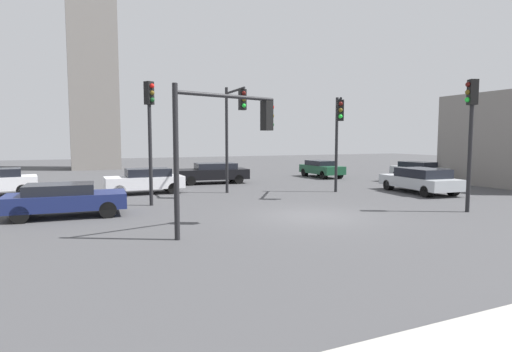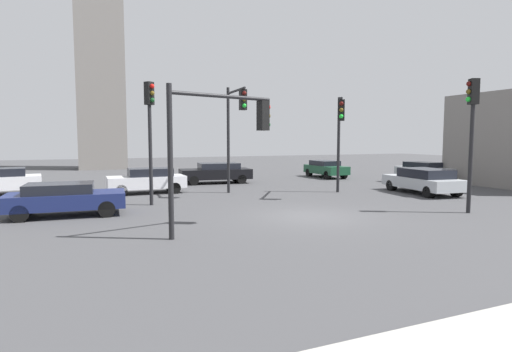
% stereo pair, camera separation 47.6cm
% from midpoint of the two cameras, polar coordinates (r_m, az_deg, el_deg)
% --- Properties ---
extents(ground_plane, '(107.22, 107.22, 0.00)m').
position_cam_midpoint_polar(ground_plane, '(16.11, 6.86, -5.51)').
color(ground_plane, '#424244').
extents(traffic_light_0, '(3.72, 1.16, 4.55)m').
position_cam_midpoint_polar(traffic_light_0, '(13.17, -4.99, 6.45)').
color(traffic_light_0, black).
rests_on(traffic_light_0, ground_plane).
extents(traffic_light_1, '(1.96, 2.94, 5.25)m').
position_cam_midpoint_polar(traffic_light_1, '(21.96, 10.66, 6.89)').
color(traffic_light_1, black).
rests_on(traffic_light_1, ground_plane).
extents(traffic_light_2, '(0.33, 2.84, 5.75)m').
position_cam_midpoint_polar(traffic_light_2, '(21.66, -3.71, 7.85)').
color(traffic_light_2, black).
rests_on(traffic_light_2, ground_plane).
extents(traffic_light_3, '(0.49, 0.41, 5.31)m').
position_cam_midpoint_polar(traffic_light_3, '(18.62, 26.84, 6.83)').
color(traffic_light_3, black).
rests_on(traffic_light_3, ground_plane).
extents(traffic_light_4, '(0.44, 0.49, 5.46)m').
position_cam_midpoint_polar(traffic_light_4, '(18.96, -15.12, 7.45)').
color(traffic_light_4, black).
rests_on(traffic_light_4, ground_plane).
extents(car_1, '(2.55, 4.86, 1.37)m').
position_cam_midpoint_polar(car_1, '(24.37, 21.18, -0.51)').
color(car_1, '#ADB2B7').
rests_on(car_1, ground_plane).
extents(car_2, '(4.86, 2.50, 1.36)m').
position_cam_midpoint_polar(car_2, '(27.92, -6.44, 0.50)').
color(car_2, black).
rests_on(car_2, ground_plane).
extents(car_3, '(4.40, 2.16, 1.27)m').
position_cam_midpoint_polar(car_3, '(17.45, -25.54, -2.85)').
color(car_3, navy).
rests_on(car_3, ground_plane).
extents(car_4, '(4.10, 1.78, 1.37)m').
position_cam_midpoint_polar(car_4, '(23.33, -15.57, -0.57)').
color(car_4, silver).
rests_on(car_4, ground_plane).
extents(car_6, '(1.74, 4.00, 1.30)m').
position_cam_midpoint_polar(car_6, '(32.52, 8.58, 1.06)').
color(car_6, '#19472D').
rests_on(car_6, ground_plane).
extents(car_7, '(1.98, 4.17, 1.35)m').
position_cam_midpoint_polar(car_7, '(31.51, 21.15, 0.71)').
color(car_7, '#ADB2B7').
rests_on(car_7, ground_plane).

